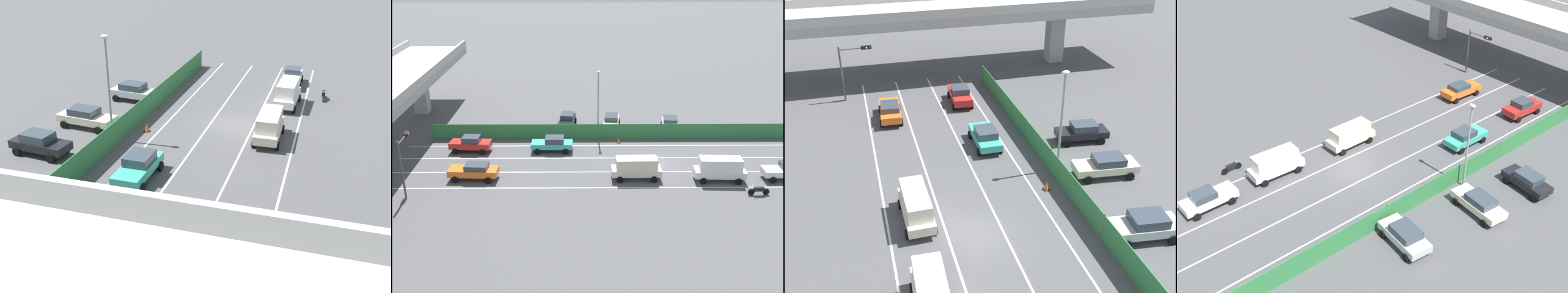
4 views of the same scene
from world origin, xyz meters
The scene contains 17 objects.
ground_plane centered at (0.00, 0.00, 0.00)m, with size 300.00×300.00×0.00m, color #4C4C4F.
lane_line_left_edge centered at (-5.17, 4.47, 0.00)m, with size 0.14×44.93×0.01m, color silver.
lane_line_mid_left centered at (-1.72, 4.47, 0.00)m, with size 0.14×44.93×0.01m, color silver.
lane_line_mid_right centered at (1.72, 4.47, 0.00)m, with size 0.14×44.93×0.01m, color silver.
lane_line_right_edge centered at (5.17, 4.47, 0.00)m, with size 0.14×44.93×0.01m, color silver.
elevated_overpass centered at (0.00, 28.93, 6.31)m, with size 53.82×8.51×7.88m.
green_fence centered at (7.28, 4.47, 0.91)m, with size 0.10×41.03×1.82m.
car_taxi_teal centered at (3.67, 10.85, 0.90)m, with size 2.07×4.45×1.63m.
car_taxi_orange centered at (-3.23, 17.94, 0.89)m, with size 2.18×4.72×1.58m.
car_sedan_red centered at (3.67, 19.70, 0.94)m, with size 2.19×4.45×1.74m.
car_van_cream centered at (-3.27, 2.48, 1.22)m, with size 1.99×4.76×2.15m.
parked_wagon_silver centered at (9.86, -2.86, 0.92)m, with size 4.49×2.45×1.65m.
parked_sedan_cream centered at (10.95, 4.14, 0.90)m, with size 4.83×2.39×1.61m.
parked_sedan_dark centered at (11.62, 9.53, 0.90)m, with size 4.39×2.29×1.62m.
traffic_light centered at (-5.99, 23.33, 3.82)m, with size 3.11×0.44×5.42m.
street_lamp centered at (7.89, 5.85, 4.72)m, with size 0.60×0.36×7.87m.
traffic_cone centered at (6.08, 3.55, 0.30)m, with size 0.47×0.47×0.64m.
Camera 3 is at (-6.08, -23.05, 19.55)m, focal length 45.26 mm.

